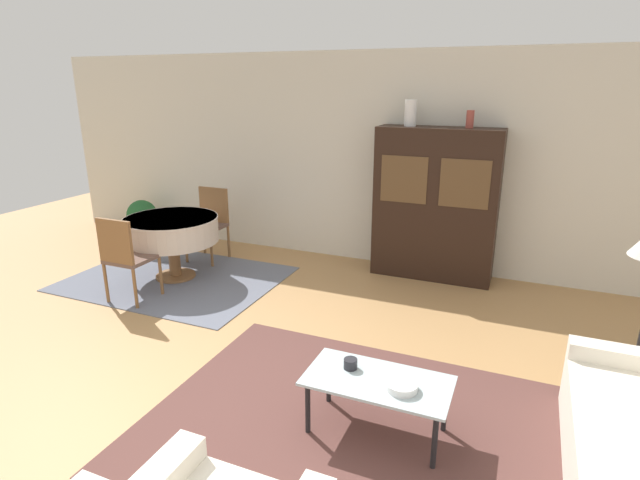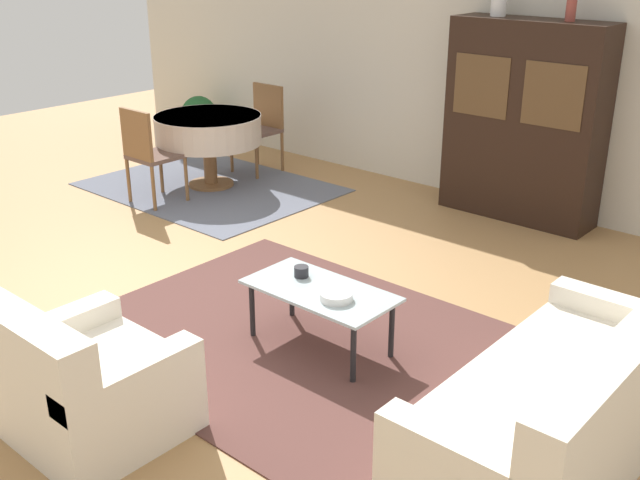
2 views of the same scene
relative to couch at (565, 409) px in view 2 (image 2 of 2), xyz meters
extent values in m
plane|color=tan|center=(-2.76, -0.22, -0.29)|extent=(14.00, 14.00, 0.00)
cube|color=beige|center=(-2.76, 3.41, 1.06)|extent=(10.00, 0.06, 2.70)
cube|color=brown|center=(-1.79, 0.00, -0.29)|extent=(2.92, 2.22, 0.01)
cube|color=slate|center=(-4.75, 1.79, -0.29)|extent=(2.48, 1.87, 0.01)
cube|color=silver|center=(-0.05, 0.00, -0.08)|extent=(0.85, 1.90, 0.43)
cube|color=silver|center=(0.27, 0.00, 0.33)|extent=(0.20, 1.90, 0.38)
cube|color=silver|center=(-0.05, -0.87, 0.20)|extent=(0.85, 0.16, 0.12)
cube|color=silver|center=(-0.05, 0.87, 0.20)|extent=(0.85, 0.16, 0.12)
cube|color=silver|center=(-1.99, -1.41, -0.08)|extent=(0.90, 0.81, 0.42)
cube|color=silver|center=(-1.99, -1.71, 0.31)|extent=(0.90, 0.20, 0.36)
cube|color=silver|center=(-2.36, -1.41, 0.19)|extent=(0.16, 0.81, 0.12)
cube|color=silver|center=(-1.63, -1.41, 0.19)|extent=(0.16, 0.81, 0.12)
cylinder|color=black|center=(-2.08, -0.15, -0.09)|extent=(0.04, 0.04, 0.39)
cylinder|color=black|center=(-1.23, -0.15, -0.09)|extent=(0.04, 0.04, 0.39)
cylinder|color=black|center=(-2.08, 0.23, -0.09)|extent=(0.04, 0.04, 0.39)
cylinder|color=black|center=(-1.23, 0.23, -0.09)|extent=(0.04, 0.04, 0.39)
cube|color=silver|center=(-1.66, 0.04, 0.11)|extent=(0.98, 0.50, 0.02)
cube|color=black|center=(-1.88, 3.14, 0.62)|extent=(1.44, 0.44, 1.82)
cube|color=brown|center=(-2.23, 2.92, 0.94)|extent=(0.55, 0.01, 0.55)
cube|color=brown|center=(-1.54, 2.92, 0.94)|extent=(0.55, 0.01, 0.55)
cylinder|color=brown|center=(-4.78, 1.84, -0.27)|extent=(0.48, 0.48, 0.03)
cylinder|color=brown|center=(-4.78, 1.84, -0.05)|extent=(0.14, 0.14, 0.46)
cylinder|color=beige|center=(-4.78, 1.84, 0.33)|extent=(1.11, 1.11, 0.30)
cylinder|color=beige|center=(-4.78, 1.84, 0.46)|extent=(1.12, 1.12, 0.03)
cylinder|color=brown|center=(-4.98, 1.35, -0.06)|extent=(0.04, 0.04, 0.45)
cylinder|color=brown|center=(-4.58, 1.35, -0.06)|extent=(0.04, 0.04, 0.45)
cylinder|color=brown|center=(-4.98, 0.94, -0.06)|extent=(0.04, 0.04, 0.45)
cylinder|color=brown|center=(-4.58, 0.94, -0.06)|extent=(0.04, 0.04, 0.45)
cube|color=brown|center=(-4.78, 1.14, 0.18)|extent=(0.44, 0.44, 0.04)
cube|color=brown|center=(-4.78, 0.94, 0.44)|extent=(0.44, 0.04, 0.47)
cylinder|color=brown|center=(-4.58, 2.33, -0.06)|extent=(0.04, 0.04, 0.45)
cylinder|color=brown|center=(-4.98, 2.33, -0.06)|extent=(0.04, 0.04, 0.45)
cylinder|color=brown|center=(-4.58, 2.73, -0.06)|extent=(0.04, 0.04, 0.45)
cylinder|color=brown|center=(-4.98, 2.73, -0.06)|extent=(0.04, 0.04, 0.45)
cube|color=brown|center=(-4.78, 2.53, 0.18)|extent=(0.44, 0.44, 0.04)
cube|color=brown|center=(-4.78, 2.73, 0.44)|extent=(0.44, 0.04, 0.47)
cylinder|color=#232328|center=(-1.87, 0.10, 0.16)|extent=(0.10, 0.10, 0.07)
cylinder|color=white|center=(-1.48, -0.01, 0.15)|extent=(0.20, 0.20, 0.05)
cylinder|color=#9E4238|center=(-1.57, 3.14, 1.63)|extent=(0.09, 0.09, 0.20)
cylinder|color=beige|center=(-6.26, 2.94, -0.19)|extent=(0.32, 0.32, 0.20)
sphere|color=#235B2D|center=(-6.26, 2.94, 0.10)|extent=(0.45, 0.45, 0.45)
camera|label=1|loc=(-0.88, -2.78, 2.01)|focal=28.00mm
camera|label=2|loc=(1.15, -3.17, 2.18)|focal=42.00mm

